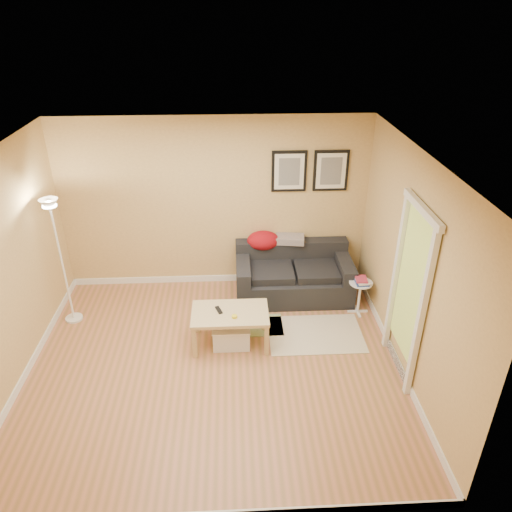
% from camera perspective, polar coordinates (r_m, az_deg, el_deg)
% --- Properties ---
extents(floor, '(4.50, 4.50, 0.00)m').
position_cam_1_polar(floor, '(6.10, -4.88, -12.70)').
color(floor, '#B8714F').
rests_on(floor, ground).
extents(ceiling, '(4.50, 4.50, 0.00)m').
position_cam_1_polar(ceiling, '(4.81, -6.15, 11.34)').
color(ceiling, white).
rests_on(ceiling, wall_back).
extents(wall_back, '(4.50, 0.00, 4.50)m').
position_cam_1_polar(wall_back, '(7.13, -4.92, 6.06)').
color(wall_back, tan).
rests_on(wall_back, ground).
extents(wall_front, '(4.50, 0.00, 4.50)m').
position_cam_1_polar(wall_front, '(3.75, -6.48, -17.79)').
color(wall_front, tan).
rests_on(wall_front, ground).
extents(wall_left, '(0.00, 4.00, 4.00)m').
position_cam_1_polar(wall_left, '(5.90, -27.86, -2.45)').
color(wall_left, tan).
rests_on(wall_left, ground).
extents(wall_right, '(0.00, 4.00, 4.00)m').
position_cam_1_polar(wall_right, '(5.69, 17.84, -1.44)').
color(wall_right, tan).
rests_on(wall_right, ground).
extents(baseboard_back, '(4.50, 0.02, 0.10)m').
position_cam_1_polar(baseboard_back, '(7.68, -4.54, -2.62)').
color(baseboard_back, white).
rests_on(baseboard_back, ground).
extents(baseboard_left, '(0.02, 4.00, 0.10)m').
position_cam_1_polar(baseboard_left, '(6.56, -25.30, -11.89)').
color(baseboard_left, white).
rests_on(baseboard_left, ground).
extents(baseboard_right, '(0.02, 4.00, 0.10)m').
position_cam_1_polar(baseboard_right, '(6.37, 16.08, -11.24)').
color(baseboard_right, white).
rests_on(baseboard_right, ground).
extents(sofa, '(1.70, 0.90, 0.75)m').
position_cam_1_polar(sofa, '(7.17, 4.47, -2.05)').
color(sofa, black).
rests_on(sofa, ground).
extents(red_throw, '(0.48, 0.36, 0.28)m').
position_cam_1_polar(red_throw, '(7.23, 0.85, 1.85)').
color(red_throw, maroon).
rests_on(red_throw, sofa).
extents(plaid_throw, '(0.45, 0.32, 0.10)m').
position_cam_1_polar(plaid_throw, '(7.26, 4.05, 2.01)').
color(plaid_throw, tan).
rests_on(plaid_throw, sofa).
extents(framed_print_left, '(0.50, 0.04, 0.60)m').
position_cam_1_polar(framed_print_left, '(6.98, 3.94, 9.96)').
color(framed_print_left, black).
rests_on(framed_print_left, wall_back).
extents(framed_print_right, '(0.50, 0.04, 0.60)m').
position_cam_1_polar(framed_print_right, '(7.07, 8.85, 9.95)').
color(framed_print_right, black).
rests_on(framed_print_right, wall_back).
extents(area_rug, '(1.25, 0.85, 0.01)m').
position_cam_1_polar(area_rug, '(6.59, 7.04, -9.16)').
color(area_rug, beige).
rests_on(area_rug, ground).
extents(green_runner, '(0.70, 0.50, 0.01)m').
position_cam_1_polar(green_runner, '(6.70, 0.12, -8.20)').
color(green_runner, '#668C4C').
rests_on(green_runner, ground).
extents(coffee_table, '(1.10, 0.86, 0.49)m').
position_cam_1_polar(coffee_table, '(6.27, -3.04, -8.47)').
color(coffee_table, tan).
rests_on(coffee_table, ground).
extents(remote_control, '(0.10, 0.17, 0.02)m').
position_cam_1_polar(remote_control, '(6.16, -4.42, -6.38)').
color(remote_control, black).
rests_on(remote_control, coffee_table).
extents(tape_roll, '(0.07, 0.07, 0.03)m').
position_cam_1_polar(tape_roll, '(6.02, -2.57, -7.17)').
color(tape_roll, yellow).
rests_on(tape_roll, coffee_table).
extents(storage_bin, '(0.49, 0.35, 0.30)m').
position_cam_1_polar(storage_bin, '(6.30, -2.93, -9.31)').
color(storage_bin, white).
rests_on(storage_bin, ground).
extents(side_table, '(0.33, 0.33, 0.50)m').
position_cam_1_polar(side_table, '(6.98, 12.11, -4.80)').
color(side_table, white).
rests_on(side_table, ground).
extents(book_stack, '(0.22, 0.26, 0.07)m').
position_cam_1_polar(book_stack, '(6.82, 12.40, -2.85)').
color(book_stack, navy).
rests_on(book_stack, side_table).
extents(floor_lamp, '(0.23, 0.23, 1.81)m').
position_cam_1_polar(floor_lamp, '(6.86, -21.90, -1.10)').
color(floor_lamp, white).
rests_on(floor_lamp, ground).
extents(doorway, '(0.12, 1.01, 2.13)m').
position_cam_1_polar(doorway, '(5.69, 17.44, -4.61)').
color(doorway, white).
rests_on(doorway, ground).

